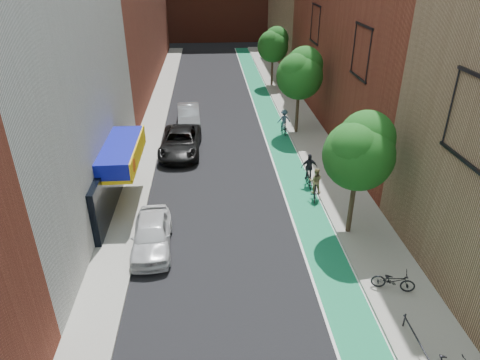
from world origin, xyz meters
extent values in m
cube|color=#167B54|center=(4.00, 26.00, 0.01)|extent=(2.00, 68.00, 0.01)
cube|color=gray|center=(-6.00, 26.00, 0.07)|extent=(2.00, 68.00, 0.15)
cube|color=gray|center=(6.50, 26.00, 0.07)|extent=(3.00, 68.00, 0.15)
cube|color=silver|center=(-11.00, 14.00, 6.00)|extent=(8.00, 20.00, 12.00)
cylinder|color=#332619|center=(5.60, 10.00, 1.65)|extent=(0.24, 0.24, 3.30)
sphere|color=#165518|center=(5.60, 10.00, 4.38)|extent=(3.36, 3.36, 3.36)
sphere|color=#165518|center=(6.00, 10.30, 5.10)|extent=(2.64, 2.64, 2.64)
sphere|color=#165518|center=(5.30, 9.70, 4.86)|extent=(2.40, 2.40, 2.40)
cylinder|color=#332619|center=(5.60, 24.00, 1.73)|extent=(0.24, 0.24, 3.47)
sphere|color=#165518|center=(5.60, 24.00, 4.60)|extent=(3.53, 3.53, 3.53)
sphere|color=#165518|center=(6.00, 24.30, 5.36)|extent=(2.77, 2.77, 2.77)
sphere|color=#165518|center=(5.30, 23.70, 5.10)|extent=(2.52, 2.52, 2.52)
cylinder|color=#332619|center=(5.60, 38.00, 1.59)|extent=(0.24, 0.24, 3.19)
sphere|color=#165518|center=(5.60, 38.00, 4.23)|extent=(3.25, 3.25, 3.25)
sphere|color=#165518|center=(6.00, 38.30, 4.93)|extent=(2.55, 2.55, 2.55)
sphere|color=#165518|center=(5.30, 37.70, 4.70)|extent=(2.32, 2.32, 2.32)
imported|color=silver|center=(-4.24, 9.49, 0.78)|extent=(2.04, 4.64, 1.56)
imported|color=black|center=(-3.40, 20.84, 0.83)|extent=(2.98, 6.09, 1.67)
imported|color=#93969B|center=(-3.00, 26.55, 0.83)|extent=(2.03, 5.14, 1.67)
imported|color=black|center=(4.70, 13.60, 0.54)|extent=(0.91, 1.88, 1.09)
imported|color=#958757|center=(4.70, 13.70, 1.13)|extent=(0.87, 0.75, 1.55)
imported|color=black|center=(4.70, 15.26, 0.43)|extent=(0.60, 1.65, 0.86)
imported|color=black|center=(4.70, 15.36, 1.20)|extent=(1.00, 0.43, 1.70)
imported|color=black|center=(4.62, 24.05, 0.55)|extent=(0.66, 1.87, 1.10)
imported|color=#3E5A6F|center=(4.62, 24.15, 1.14)|extent=(1.07, 0.67, 1.58)
imported|color=black|center=(6.15, 5.61, 0.62)|extent=(1.88, 1.15, 0.93)
camera|label=1|loc=(-1.26, -7.71, 12.62)|focal=32.00mm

